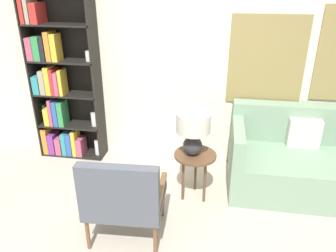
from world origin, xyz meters
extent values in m
cube|color=silver|center=(0.00, 2.03, 1.35)|extent=(6.40, 0.06, 2.70)
cube|color=olive|center=(1.09, 1.99, 1.38)|extent=(0.87, 0.02, 1.04)
cube|color=black|center=(-1.80, 1.85, 1.10)|extent=(0.02, 0.30, 2.19)
cube|color=black|center=(-0.95, 1.85, 1.10)|extent=(0.02, 0.30, 2.19)
cube|color=black|center=(-1.38, 1.85, 0.01)|extent=(0.86, 0.30, 0.02)
cube|color=black|center=(-1.38, 2.00, 1.10)|extent=(0.86, 0.01, 2.19)
cube|color=black|center=(-1.38, 1.85, 0.44)|extent=(0.86, 0.30, 0.02)
cube|color=orange|center=(-1.74, 1.81, 0.20)|extent=(0.07, 0.21, 0.36)
cube|color=#7A338C|center=(-1.66, 1.83, 0.16)|extent=(0.09, 0.24, 0.29)
cube|color=#B24C6B|center=(-1.56, 1.81, 0.14)|extent=(0.08, 0.21, 0.24)
cube|color=teal|center=(-1.47, 1.82, 0.18)|extent=(0.06, 0.22, 0.31)
cube|color=#2D56A8|center=(-1.40, 1.79, 0.18)|extent=(0.07, 0.17, 0.32)
cube|color=gold|center=(-1.33, 1.81, 0.20)|extent=(0.06, 0.19, 0.36)
cube|color=#B24C6B|center=(-1.25, 1.81, 0.14)|extent=(0.07, 0.20, 0.25)
cylinder|color=white|center=(-1.03, 1.85, 0.13)|extent=(0.09, 0.09, 0.21)
cube|color=black|center=(-1.38, 1.85, 0.88)|extent=(0.86, 0.30, 0.02)
cylinder|color=#194723|center=(-1.74, 1.85, 0.58)|extent=(0.06, 0.06, 0.26)
cube|color=gold|center=(-1.66, 1.82, 0.57)|extent=(0.07, 0.22, 0.23)
cube|color=#B24C6B|center=(-1.59, 1.81, 0.63)|extent=(0.04, 0.20, 0.36)
cube|color=#2D56A8|center=(-1.53, 1.81, 0.62)|extent=(0.06, 0.21, 0.34)
cube|color=#338C4C|center=(-1.46, 1.81, 0.62)|extent=(0.07, 0.19, 0.33)
cylinder|color=white|center=(-1.03, 1.85, 0.55)|extent=(0.10, 0.10, 0.18)
cube|color=black|center=(-1.38, 1.85, 1.31)|extent=(0.86, 0.30, 0.02)
cube|color=teal|center=(-1.73, 1.84, 1.00)|extent=(0.09, 0.25, 0.23)
cube|color=gray|center=(-1.64, 1.83, 1.04)|extent=(0.07, 0.25, 0.31)
cube|color=gold|center=(-1.57, 1.82, 1.07)|extent=(0.07, 0.22, 0.35)
cube|color=red|center=(-1.51, 1.83, 1.05)|extent=(0.04, 0.23, 0.33)
cube|color=#B24C6B|center=(-1.46, 1.82, 1.03)|extent=(0.06, 0.22, 0.29)
cube|color=gold|center=(-1.39, 1.80, 1.05)|extent=(0.05, 0.18, 0.33)
cube|color=black|center=(-1.38, 1.85, 1.75)|extent=(0.86, 0.30, 0.02)
cube|color=#B24C6B|center=(-1.74, 1.82, 1.46)|extent=(0.08, 0.21, 0.27)
cube|color=#338C4C|center=(-1.65, 1.81, 1.47)|extent=(0.09, 0.21, 0.29)
cube|color=black|center=(-1.57, 1.83, 1.47)|extent=(0.05, 0.23, 0.29)
cube|color=orange|center=(-1.49, 1.82, 1.50)|extent=(0.07, 0.22, 0.35)
cube|color=gold|center=(-1.42, 1.80, 1.49)|extent=(0.07, 0.17, 0.33)
cylinder|color=white|center=(-1.03, 1.85, 1.38)|extent=(0.09, 0.09, 0.12)
cube|color=red|center=(-1.75, 1.80, 1.92)|extent=(0.05, 0.18, 0.33)
cube|color=gray|center=(-1.69, 1.83, 1.94)|extent=(0.05, 0.25, 0.36)
cube|color=red|center=(-1.61, 1.84, 1.88)|extent=(0.09, 0.25, 0.24)
cylinder|color=brown|center=(0.07, 0.75, 0.16)|extent=(0.04, 0.04, 0.32)
cylinder|color=brown|center=(-0.53, 0.72, 0.16)|extent=(0.04, 0.04, 0.32)
cylinder|color=brown|center=(0.10, 0.23, 0.16)|extent=(0.04, 0.04, 0.32)
cylinder|color=brown|center=(-0.51, 0.19, 0.16)|extent=(0.04, 0.04, 0.32)
cube|color=#4C515B|center=(-0.22, 0.47, 0.36)|extent=(0.72, 0.64, 0.08)
cube|color=#4C515B|center=(-0.20, 0.22, 0.64)|extent=(0.69, 0.14, 0.48)
cube|color=brown|center=(0.11, 0.49, 0.50)|extent=(0.08, 0.54, 0.04)
cube|color=brown|center=(-0.54, 0.45, 0.50)|extent=(0.08, 0.54, 0.04)
cube|color=gray|center=(1.57, 1.48, 0.22)|extent=(1.64, 0.95, 0.45)
cube|color=gray|center=(1.57, 1.85, 0.68)|extent=(1.64, 0.20, 0.46)
cube|color=gray|center=(0.81, 1.48, 0.61)|extent=(0.12, 0.95, 0.32)
cube|color=beige|center=(1.57, 1.70, 0.62)|extent=(0.36, 0.12, 0.34)
cylinder|color=brown|center=(0.36, 1.12, 0.53)|extent=(0.45, 0.45, 0.02)
cylinder|color=brown|center=(0.36, 1.26, 0.26)|extent=(0.03, 0.03, 0.52)
cylinder|color=brown|center=(0.25, 1.06, 0.26)|extent=(0.03, 0.03, 0.52)
cylinder|color=brown|center=(0.48, 1.06, 0.26)|extent=(0.03, 0.03, 0.52)
ellipsoid|color=#2D2D33|center=(0.33, 1.12, 0.65)|extent=(0.21, 0.21, 0.21)
cylinder|color=tan|center=(0.33, 1.12, 0.78)|extent=(0.02, 0.02, 0.06)
cylinder|color=beige|center=(0.33, 1.12, 0.92)|extent=(0.35, 0.35, 0.20)
camera|label=1|loc=(0.58, -1.92, 2.26)|focal=35.00mm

